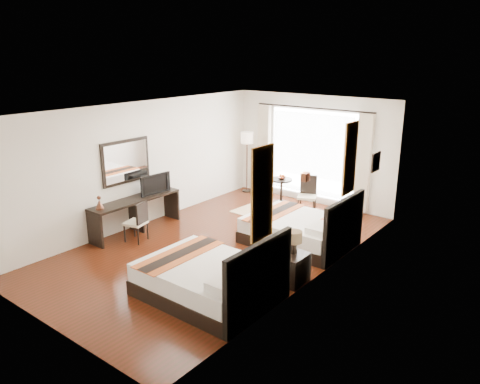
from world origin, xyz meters
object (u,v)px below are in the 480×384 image
Objects in this scene: bed_near at (211,279)px; television at (153,183)px; vase at (287,256)px; side_table at (281,191)px; console_desk at (136,215)px; fruit_bowl at (282,178)px; floor_lamp at (247,142)px; bed_far at (301,230)px; nightstand at (292,268)px; table_lamp at (294,239)px; desk_chair at (137,229)px; window_chair at (307,202)px.

television reaches higher than bed_near.
side_table is (-2.58, 3.79, -0.24)m from vase.
console_desk reaches higher than fruit_bowl.
bed_far is at bearing -36.19° from floor_lamp.
bed_far reaches higher than fruit_bowl.
nightstand is 0.32× the size of floor_lamp.
nightstand is at bearing -76.67° from table_lamp.
bed_far is 3.20× the size of side_table.
table_lamp is at bearing 173.57° from desk_chair.
desk_chair is 0.92× the size of window_chair.
bed_far reaches higher than console_desk.
bed_near is 6.10m from floor_lamp.
floor_lamp is at bearing 88.71° from console_desk.
nightstand is 3.58m from desk_chair.
bed_near reaches higher than table_lamp.
side_table is at bearing -11.38° from floor_lamp.
vase is at bearing -87.06° from nightstand.
bed_near is 3.43m from console_desk.
floor_lamp reaches higher than console_desk.
console_desk is 1.30× the size of floor_lamp.
floor_lamp is 2.60× the size of side_table.
nightstand is at bearing -44.62° from floor_lamp.
bed_near reaches higher than bed_far.
desk_chair reaches higher than nightstand.
bed_far is at bearing 4.18° from window_chair.
table_lamp reaches higher than desk_chair.
side_table is at bearing 124.29° from vase.
window_chair is at bearing 115.07° from vase.
desk_chair is (0.45, -0.37, -0.12)m from console_desk.
desk_chair reaches higher than side_table.
window_chair is (-1.61, 3.27, 0.03)m from nightstand.
window_chair is at bearing -18.15° from fruit_bowl.
table_lamp reaches higher than fruit_bowl.
television is 0.92× the size of desk_chair.
vase is at bearing 169.54° from desk_chair.
vase is 0.07× the size of floor_lamp.
floor_lamp reaches higher than bed_near.
floor_lamp reaches higher than television.
desk_chair is at bearing -172.08° from table_lamp.
bed_far is 1.72m from nightstand.
bed_near is at bearing -121.88° from nightstand.
television is (0.02, 0.53, 0.61)m from console_desk.
bed_near is at bearing -11.91° from window_chair.
bed_far is 3.63m from console_desk.
floor_lamp reaches higher than vase.
bed_near is 5.16m from fruit_bowl.
nightstand is 1.27× the size of table_lamp.
television is 3.50m from side_table.
floor_lamp is (0.09, 3.93, 1.06)m from console_desk.
window_chair is (2.39, 3.34, -0.09)m from console_desk.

